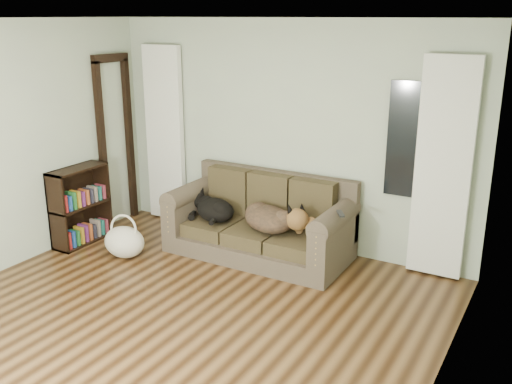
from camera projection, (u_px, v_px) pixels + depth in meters
The scene contains 14 objects.
floor at pixel (151, 337), 4.87m from camera, with size 5.00×5.00×0.00m, color black.
ceiling at pixel (131, 19), 4.09m from camera, with size 5.00×5.00×0.00m, color white.
wall_back at pixel (286, 135), 6.55m from camera, with size 4.50×0.04×2.60m, color #B2C3A4.
wall_right at pixel (432, 247), 3.42m from camera, with size 0.04×5.00×2.60m, color #B2C3A4.
curtain_left at pixel (165, 135), 7.33m from camera, with size 0.55×0.08×2.25m, color white.
curtain_right at pixel (443, 170), 5.68m from camera, with size 0.55×0.08×2.25m, color white.
window_pane at pixel (411, 141), 5.81m from camera, with size 0.50×0.03×1.20m, color black.
door_casing at pixel (116, 144), 7.29m from camera, with size 0.07×0.60×2.10m, color black.
sofa at pixel (258, 217), 6.40m from camera, with size 2.03×0.88×0.83m, color #3B3327.
dog_black_lab at pixel (213, 208), 6.61m from camera, with size 0.59×0.41×0.25m, color black.
dog_shepherd at pixel (272, 219), 6.24m from camera, with size 0.68×0.48×0.30m, color black.
tv_remote at pixel (341, 214), 5.69m from camera, with size 0.05×0.19×0.02m, color black.
tote_bag at pixel (125, 243), 6.43m from camera, with size 0.49×0.38×0.36m, color beige.
bookshelf at pixel (80, 202), 6.75m from camera, with size 0.28×0.74×0.93m, color black.
Camera 1 is at (2.90, -3.27, 2.63)m, focal length 40.00 mm.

